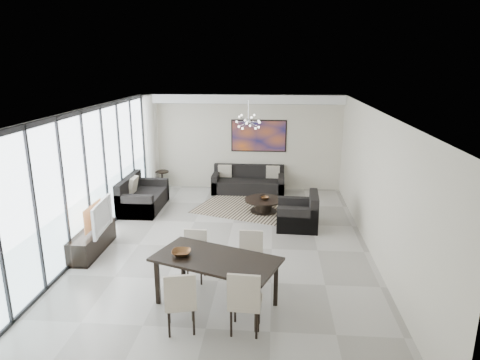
# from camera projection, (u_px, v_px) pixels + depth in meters

# --- Properties ---
(room_shell) EXTENTS (6.00, 9.00, 2.90)m
(room_shell) POSITION_uv_depth(u_px,v_px,m) (249.00, 183.00, 8.70)
(room_shell) COLOR #A8A39B
(room_shell) RESTS_ON ground
(window_wall) EXTENTS (0.37, 8.95, 2.90)m
(window_wall) POSITION_uv_depth(u_px,v_px,m) (91.00, 178.00, 8.95)
(window_wall) COLOR white
(window_wall) RESTS_ON floor
(soffit) EXTENTS (5.98, 0.40, 0.26)m
(soffit) POSITION_uv_depth(u_px,v_px,m) (242.00, 99.00, 12.51)
(soffit) COLOR white
(soffit) RESTS_ON room_shell
(painting) EXTENTS (1.68, 0.04, 0.98)m
(painting) POSITION_uv_depth(u_px,v_px,m) (259.00, 136.00, 12.93)
(painting) COLOR #C9591C
(painting) RESTS_ON room_shell
(chandelier) EXTENTS (0.66, 0.66, 0.71)m
(chandelier) POSITION_uv_depth(u_px,v_px,m) (248.00, 122.00, 10.87)
(chandelier) COLOR silver
(chandelier) RESTS_ON room_shell
(rug) EXTENTS (2.99, 2.63, 0.01)m
(rug) POSITION_uv_depth(u_px,v_px,m) (246.00, 207.00, 11.60)
(rug) COLOR black
(rug) RESTS_ON floor
(coffee_table) EXTENTS (0.99, 0.99, 0.35)m
(coffee_table) POSITION_uv_depth(u_px,v_px,m) (264.00, 205.00, 11.24)
(coffee_table) COLOR black
(coffee_table) RESTS_ON floor
(bowl_coffee) EXTENTS (0.22, 0.22, 0.07)m
(bowl_coffee) POSITION_uv_depth(u_px,v_px,m) (265.00, 198.00, 11.18)
(bowl_coffee) COLOR brown
(bowl_coffee) RESTS_ON coffee_table
(sofa_main) EXTENTS (2.15, 0.88, 0.78)m
(sofa_main) POSITION_uv_depth(u_px,v_px,m) (248.00, 183.00, 12.94)
(sofa_main) COLOR black
(sofa_main) RESTS_ON floor
(loveseat) EXTENTS (0.98, 1.75, 0.87)m
(loveseat) POSITION_uv_depth(u_px,v_px,m) (141.00, 198.00, 11.44)
(loveseat) COLOR black
(loveseat) RESTS_ON floor
(armchair) EXTENTS (0.99, 1.04, 0.84)m
(armchair) POSITION_uv_depth(u_px,v_px,m) (299.00, 216.00, 10.18)
(armchair) COLOR black
(armchair) RESTS_ON floor
(side_table) EXTENTS (0.42, 0.42, 0.57)m
(side_table) POSITION_uv_depth(u_px,v_px,m) (162.00, 177.00, 13.19)
(side_table) COLOR black
(side_table) RESTS_ON floor
(tv_console) EXTENTS (0.44, 1.55, 0.48)m
(tv_console) POSITION_uv_depth(u_px,v_px,m) (92.00, 241.00, 8.86)
(tv_console) COLOR black
(tv_console) RESTS_ON floor
(television) EXTENTS (0.23, 1.11, 0.64)m
(television) POSITION_uv_depth(u_px,v_px,m) (97.00, 216.00, 8.67)
(television) COLOR gray
(television) RESTS_ON tv_console
(dining_table) EXTENTS (2.20, 1.62, 0.82)m
(dining_table) POSITION_uv_depth(u_px,v_px,m) (216.00, 263.00, 6.81)
(dining_table) COLOR black
(dining_table) RESTS_ON floor
(dining_chair_sw) EXTENTS (0.54, 0.54, 0.98)m
(dining_chair_sw) POSITION_uv_depth(u_px,v_px,m) (180.00, 298.00, 6.12)
(dining_chair_sw) COLOR beige
(dining_chair_sw) RESTS_ON floor
(dining_chair_se) EXTENTS (0.49, 0.49, 1.01)m
(dining_chair_se) POSITION_uv_depth(u_px,v_px,m) (245.00, 299.00, 6.08)
(dining_chair_se) COLOR beige
(dining_chair_se) RESTS_ON floor
(dining_chair_nw) EXTENTS (0.43, 0.43, 0.90)m
(dining_chair_nw) POSITION_uv_depth(u_px,v_px,m) (195.00, 251.00, 7.74)
(dining_chair_nw) COLOR beige
(dining_chair_nw) RESTS_ON floor
(dining_chair_ne) EXTENTS (0.44, 0.44, 0.93)m
(dining_chair_ne) POSITION_uv_depth(u_px,v_px,m) (251.00, 253.00, 7.63)
(dining_chair_ne) COLOR beige
(dining_chair_ne) RESTS_ON floor
(bowl_dining) EXTENTS (0.32, 0.32, 0.08)m
(bowl_dining) POSITION_uv_depth(u_px,v_px,m) (181.00, 253.00, 6.89)
(bowl_dining) COLOR brown
(bowl_dining) RESTS_ON dining_table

